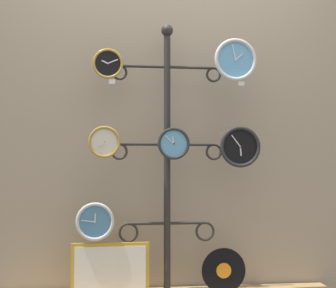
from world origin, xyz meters
name	(u,v)px	position (x,y,z in m)	size (l,w,h in m)	color
shop_wall	(164,92)	(0.00, 0.57, 1.40)	(4.40, 0.04, 2.80)	gray
display_stand	(167,193)	(0.00, 0.41, 0.70)	(0.74, 0.35, 1.83)	#282623
clock_top_left	(108,64)	(-0.39, 0.34, 1.54)	(0.20, 0.04, 0.20)	black
clock_top_right	(235,60)	(0.44, 0.30, 1.58)	(0.28, 0.04, 0.28)	#60A8DB
clock_middle_left	(104,142)	(-0.41, 0.34, 1.03)	(0.20, 0.04, 0.20)	silver
clock_middle_center	(174,144)	(0.03, 0.30, 1.02)	(0.21, 0.04, 0.21)	#60A8DB
clock_middle_right	(240,147)	(0.47, 0.31, 1.00)	(0.27, 0.04, 0.27)	black
clock_bottom_left	(95,222)	(-0.47, 0.33, 0.53)	(0.24, 0.04, 0.24)	#4C84B2
vinyl_record	(224,271)	(0.36, 0.33, 0.20)	(0.29, 0.01, 0.29)	black
picture_frame	(110,270)	(-0.37, 0.34, 0.23)	(0.49, 0.02, 0.33)	gold
price_tag_upper	(112,82)	(-0.37, 0.33, 1.42)	(0.04, 0.00, 0.03)	white
price_tag_mid	(241,83)	(0.48, 0.30, 1.42)	(0.04, 0.00, 0.03)	white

